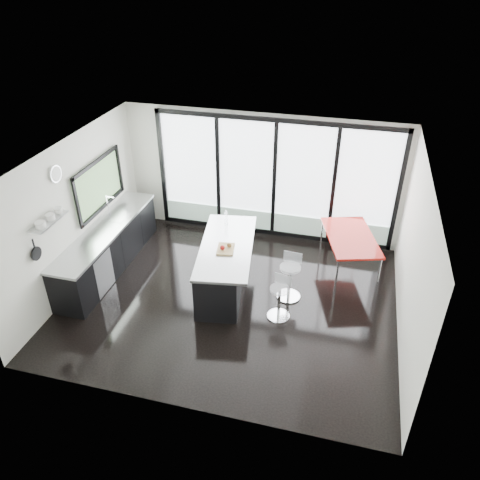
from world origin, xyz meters
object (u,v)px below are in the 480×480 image
(bar_stool_near, at_px, (279,303))
(island, at_px, (223,265))
(red_table, at_px, (348,254))
(bar_stool_far, at_px, (289,282))

(bar_stool_near, bearing_deg, island, 163.77)
(island, bearing_deg, bar_stool_near, -28.04)
(bar_stool_near, bearing_deg, red_table, 69.54)
(bar_stool_near, height_order, red_table, red_table)
(island, bearing_deg, red_table, 24.92)
(red_table, bearing_deg, bar_stool_near, -122.27)
(bar_stool_far, bearing_deg, red_table, 53.01)
(island, relative_size, red_table, 1.54)
(island, xyz_separation_m, red_table, (2.28, 1.06, -0.06))
(bar_stool_near, distance_m, bar_stool_far, 0.60)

